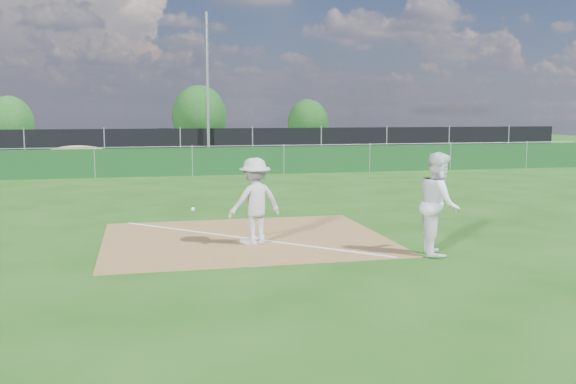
{
  "coord_description": "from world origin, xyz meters",
  "views": [
    {
      "loc": [
        -2.16,
        -12.49,
        2.76
      ],
      "look_at": [
        0.95,
        1.0,
        1.0
      ],
      "focal_mm": 40.0,
      "sensor_mm": 36.0,
      "label": 1
    }
  ],
  "objects_px": {
    "play_at_first": "(255,201)",
    "light_pole": "(208,88)",
    "car_mid": "(171,142)",
    "car_right": "(248,144)",
    "tree_mid": "(199,117)",
    "tree_right": "(308,123)",
    "tree_left": "(9,124)",
    "car_left": "(62,145)",
    "runner": "(439,204)",
    "first_base": "(252,241)"
  },
  "relations": [
    {
      "from": "play_at_first",
      "to": "tree_mid",
      "type": "relative_size",
      "value": 0.43
    },
    {
      "from": "play_at_first",
      "to": "car_left",
      "type": "relative_size",
      "value": 0.46
    },
    {
      "from": "play_at_first",
      "to": "tree_left",
      "type": "height_order",
      "value": "tree_left"
    },
    {
      "from": "tree_left",
      "to": "tree_mid",
      "type": "relative_size",
      "value": 0.82
    },
    {
      "from": "runner",
      "to": "tree_right",
      "type": "height_order",
      "value": "tree_right"
    },
    {
      "from": "car_mid",
      "to": "tree_right",
      "type": "xyz_separation_m",
      "value": [
        10.48,
        6.5,
        1.01
      ]
    },
    {
      "from": "runner",
      "to": "tree_mid",
      "type": "relative_size",
      "value": 0.43
    },
    {
      "from": "car_left",
      "to": "tree_right",
      "type": "bearing_deg",
      "value": -74.16
    },
    {
      "from": "runner",
      "to": "tree_left",
      "type": "bearing_deg",
      "value": 40.04
    },
    {
      "from": "light_pole",
      "to": "tree_right",
      "type": "xyz_separation_m",
      "value": [
        8.73,
        11.77,
        -2.14
      ]
    },
    {
      "from": "car_left",
      "to": "tree_mid",
      "type": "bearing_deg",
      "value": -61.49
    },
    {
      "from": "runner",
      "to": "car_right",
      "type": "bearing_deg",
      "value": 15.62
    },
    {
      "from": "play_at_first",
      "to": "tree_right",
      "type": "bearing_deg",
      "value": 73.47
    },
    {
      "from": "tree_mid",
      "to": "tree_right",
      "type": "distance_m",
      "value": 8.3
    },
    {
      "from": "car_left",
      "to": "tree_mid",
      "type": "distance_m",
      "value": 10.79
    },
    {
      "from": "car_mid",
      "to": "car_right",
      "type": "distance_m",
      "value": 4.76
    },
    {
      "from": "tree_left",
      "to": "tree_right",
      "type": "xyz_separation_m",
      "value": [
        20.67,
        2.08,
        -0.07
      ]
    },
    {
      "from": "play_at_first",
      "to": "car_left",
      "type": "distance_m",
      "value": 27.7
    },
    {
      "from": "car_left",
      "to": "tree_right",
      "type": "height_order",
      "value": "tree_right"
    },
    {
      "from": "tree_right",
      "to": "first_base",
      "type": "bearing_deg",
      "value": -106.65
    },
    {
      "from": "car_mid",
      "to": "tree_right",
      "type": "bearing_deg",
      "value": -49.4
    },
    {
      "from": "car_mid",
      "to": "car_right",
      "type": "xyz_separation_m",
      "value": [
        4.68,
        -0.84,
        -0.13
      ]
    },
    {
      "from": "light_pole",
      "to": "car_right",
      "type": "distance_m",
      "value": 6.24
    },
    {
      "from": "car_right",
      "to": "tree_left",
      "type": "height_order",
      "value": "tree_left"
    },
    {
      "from": "car_right",
      "to": "tree_right",
      "type": "bearing_deg",
      "value": -20.57
    },
    {
      "from": "play_at_first",
      "to": "light_pole",
      "type": "bearing_deg",
      "value": 86.43
    },
    {
      "from": "tree_right",
      "to": "runner",
      "type": "bearing_deg",
      "value": -100.83
    },
    {
      "from": "play_at_first",
      "to": "tree_mid",
      "type": "height_order",
      "value": "tree_mid"
    },
    {
      "from": "play_at_first",
      "to": "runner",
      "type": "height_order",
      "value": "runner"
    },
    {
      "from": "tree_left",
      "to": "car_left",
      "type": "bearing_deg",
      "value": -53.68
    },
    {
      "from": "car_left",
      "to": "car_mid",
      "type": "bearing_deg",
      "value": -90.67
    },
    {
      "from": "light_pole",
      "to": "tree_right",
      "type": "relative_size",
      "value": 2.21
    },
    {
      "from": "light_pole",
      "to": "play_at_first",
      "type": "bearing_deg",
      "value": -93.57
    },
    {
      "from": "car_right",
      "to": "tree_right",
      "type": "distance_m",
      "value": 9.42
    },
    {
      "from": "car_left",
      "to": "light_pole",
      "type": "bearing_deg",
      "value": -126.47
    },
    {
      "from": "car_left",
      "to": "tree_right",
      "type": "relative_size",
      "value": 1.18
    },
    {
      "from": "tree_left",
      "to": "tree_mid",
      "type": "height_order",
      "value": "tree_mid"
    },
    {
      "from": "tree_mid",
      "to": "tree_right",
      "type": "bearing_deg",
      "value": 6.88
    },
    {
      "from": "car_left",
      "to": "tree_right",
      "type": "distance_m",
      "value": 18.39
    },
    {
      "from": "runner",
      "to": "car_mid",
      "type": "distance_m",
      "value": 29.5
    },
    {
      "from": "play_at_first",
      "to": "runner",
      "type": "xyz_separation_m",
      "value": [
        3.28,
        -1.65,
        0.08
      ]
    },
    {
      "from": "light_pole",
      "to": "runner",
      "type": "height_order",
      "value": "light_pole"
    },
    {
      "from": "play_at_first",
      "to": "car_left",
      "type": "height_order",
      "value": "play_at_first"
    },
    {
      "from": "car_mid",
      "to": "runner",
      "type": "bearing_deg",
      "value": -164.13
    },
    {
      "from": "runner",
      "to": "car_right",
      "type": "xyz_separation_m",
      "value": [
        1.05,
        28.43,
        -0.27
      ]
    },
    {
      "from": "runner",
      "to": "car_mid",
      "type": "relative_size",
      "value": 0.39
    },
    {
      "from": "runner",
      "to": "car_right",
      "type": "relative_size",
      "value": 0.41
    },
    {
      "from": "car_left",
      "to": "runner",
      "type": "bearing_deg",
      "value": -168.08
    },
    {
      "from": "light_pole",
      "to": "play_at_first",
      "type": "height_order",
      "value": "light_pole"
    },
    {
      "from": "play_at_first",
      "to": "tree_mid",
      "type": "xyz_separation_m",
      "value": [
        1.9,
        33.13,
        1.44
      ]
    }
  ]
}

